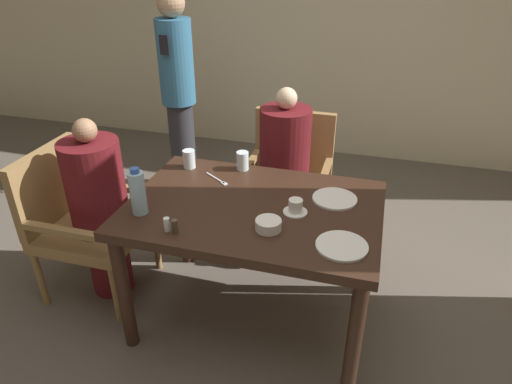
# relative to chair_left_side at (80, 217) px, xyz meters

# --- Properties ---
(ground_plane) EXTENTS (16.00, 16.00, 0.00)m
(ground_plane) POSITION_rel_chair_left_side_xyz_m (1.05, 0.00, -0.49)
(ground_plane) COLOR #60564C
(wall_back) EXTENTS (8.00, 0.06, 2.80)m
(wall_back) POSITION_rel_chair_left_side_xyz_m (1.05, 2.46, 0.91)
(wall_back) COLOR beige
(wall_back) RESTS_ON ground_plane
(dining_table) EXTENTS (1.26, 0.87, 0.74)m
(dining_table) POSITION_rel_chair_left_side_xyz_m (1.05, 0.00, 0.15)
(dining_table) COLOR #331E14
(dining_table) RESTS_ON ground_plane
(chair_left_side) EXTENTS (0.55, 0.55, 0.89)m
(chair_left_side) POSITION_rel_chair_left_side_xyz_m (0.00, 0.00, 0.00)
(chair_left_side) COLOR olive
(chair_left_side) RESTS_ON ground_plane
(diner_in_left_chair) EXTENTS (0.32, 0.32, 1.10)m
(diner_in_left_chair) POSITION_rel_chair_left_side_xyz_m (0.14, 0.00, 0.08)
(diner_in_left_chair) COLOR #5B1419
(diner_in_left_chair) RESTS_ON ground_plane
(chair_far_side) EXTENTS (0.55, 0.55, 0.89)m
(chair_far_side) POSITION_rel_chair_left_side_xyz_m (1.05, 0.85, 0.00)
(chair_far_side) COLOR olive
(chair_far_side) RESTS_ON ground_plane
(diner_in_far_chair) EXTENTS (0.32, 0.32, 1.13)m
(diner_in_far_chair) POSITION_rel_chair_left_side_xyz_m (1.05, 0.71, 0.10)
(diner_in_far_chair) COLOR #5B1419
(diner_in_far_chair) RESTS_ON ground_plane
(standing_host) EXTENTS (0.27, 0.31, 1.60)m
(standing_host) POSITION_rel_chair_left_side_xyz_m (0.04, 1.36, 0.37)
(standing_host) COLOR #2D2D33
(standing_host) RESTS_ON ground_plane
(plate_main_left) EXTENTS (0.23, 0.23, 0.01)m
(plate_main_left) POSITION_rel_chair_left_side_xyz_m (1.43, 0.16, 0.26)
(plate_main_left) COLOR white
(plate_main_left) RESTS_ON dining_table
(plate_main_right) EXTENTS (0.23, 0.23, 0.01)m
(plate_main_right) POSITION_rel_chair_left_side_xyz_m (1.51, -0.24, 0.26)
(plate_main_right) COLOR white
(plate_main_right) RESTS_ON dining_table
(teacup_with_saucer) EXTENTS (0.12, 0.12, 0.07)m
(teacup_with_saucer) POSITION_rel_chair_left_side_xyz_m (1.26, -0.02, 0.28)
(teacup_with_saucer) COLOR white
(teacup_with_saucer) RESTS_ON dining_table
(bowl_small) EXTENTS (0.12, 0.12, 0.05)m
(bowl_small) POSITION_rel_chair_left_side_xyz_m (1.17, -0.19, 0.27)
(bowl_small) COLOR white
(bowl_small) RESTS_ON dining_table
(water_bottle) EXTENTS (0.08, 0.08, 0.24)m
(water_bottle) POSITION_rel_chair_left_side_xyz_m (0.54, -0.22, 0.36)
(water_bottle) COLOR #A3C6DB
(water_bottle) RESTS_ON dining_table
(glass_tall_near) EXTENTS (0.07, 0.07, 0.11)m
(glass_tall_near) POSITION_rel_chair_left_side_xyz_m (0.87, 0.37, 0.30)
(glass_tall_near) COLOR silver
(glass_tall_near) RESTS_ON dining_table
(glass_tall_mid) EXTENTS (0.07, 0.07, 0.11)m
(glass_tall_mid) POSITION_rel_chair_left_side_xyz_m (0.57, 0.31, 0.30)
(glass_tall_mid) COLOR silver
(glass_tall_mid) RESTS_ON dining_table
(salt_shaker) EXTENTS (0.03, 0.03, 0.07)m
(salt_shaker) POSITION_rel_chair_left_side_xyz_m (0.73, -0.33, 0.28)
(salt_shaker) COLOR white
(salt_shaker) RESTS_ON dining_table
(pepper_shaker) EXTENTS (0.03, 0.03, 0.06)m
(pepper_shaker) POSITION_rel_chair_left_side_xyz_m (0.77, -0.33, 0.28)
(pepper_shaker) COLOR #4C3D2D
(pepper_shaker) RESTS_ON dining_table
(fork_beside_plate) EXTENTS (0.16, 0.12, 0.00)m
(fork_beside_plate) POSITION_rel_chair_left_side_xyz_m (0.79, 0.20, 0.25)
(fork_beside_plate) COLOR silver
(fork_beside_plate) RESTS_ON dining_table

